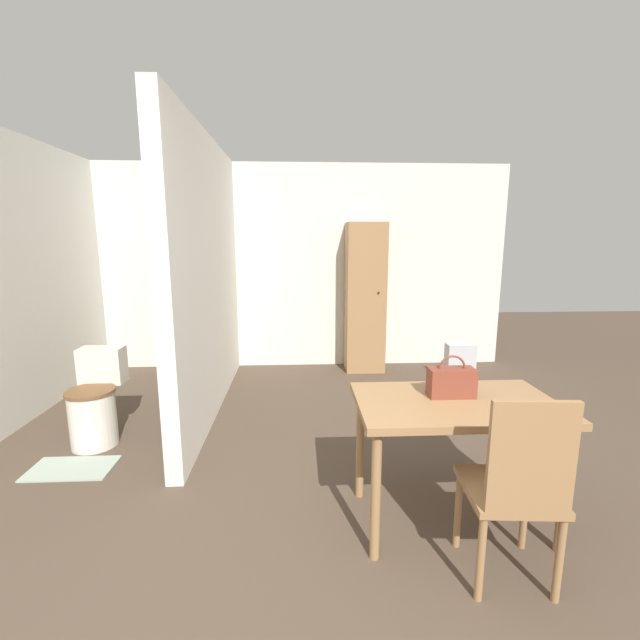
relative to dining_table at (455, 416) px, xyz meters
The scene contains 9 objects.
wall_back 3.44m from the dining_table, 107.38° to the left, with size 5.49×0.12×2.50m.
partition_wall 2.54m from the dining_table, 133.08° to the left, with size 0.12×2.74×2.50m.
dining_table is the anchor object (origin of this frame).
wooden_chair 0.50m from the dining_table, 75.85° to the right, with size 0.43×0.43×0.95m.
toilet 2.73m from the dining_table, 155.77° to the left, with size 0.36×0.51×0.73m.
handbag 0.19m from the dining_table, 97.07° to the left, with size 0.25×0.12×0.24m.
wooden_cabinet 2.96m from the dining_table, 90.97° to the left, with size 0.46×0.43×1.79m.
bath_mat 2.64m from the dining_table, 164.47° to the left, with size 0.57×0.33×0.01m.
space_heater 2.72m from the dining_table, 68.19° to the left, with size 0.32×0.17×0.42m.
Camera 1 is at (0.15, -1.14, 1.60)m, focal length 24.00 mm.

